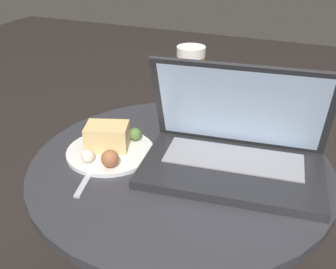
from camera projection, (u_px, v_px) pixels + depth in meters
table at (180, 221)px, 0.92m from camera, size 0.64×0.64×0.50m
laptop at (234, 149)px, 0.80m from camera, size 0.39×0.26×0.22m
beer_glass at (190, 86)px, 0.96m from camera, size 0.07×0.07×0.20m
snack_plate at (109, 145)px, 0.86m from camera, size 0.19×0.19×0.07m
fork at (95, 165)px, 0.83m from camera, size 0.06×0.19×0.00m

